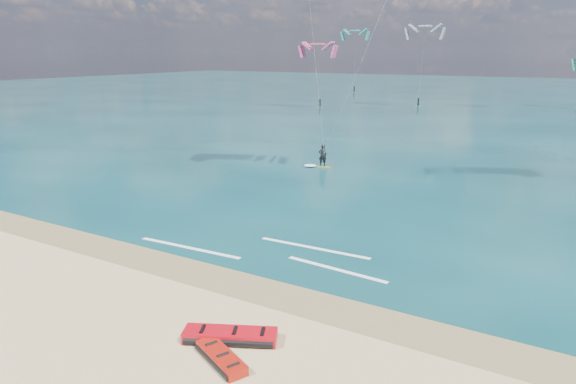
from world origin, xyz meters
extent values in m
plane|color=tan|center=(0.00, 40.00, 0.00)|extent=(320.00, 320.00, 0.00)
cube|color=brown|center=(0.00, 3.00, 0.00)|extent=(320.00, 2.40, 0.01)
cube|color=#093032|center=(0.00, 104.00, 0.02)|extent=(320.00, 200.00, 0.04)
cube|color=yellow|center=(-5.57, 25.00, 0.07)|extent=(1.45, 0.63, 0.06)
imported|color=black|center=(-5.57, 25.00, 1.02)|extent=(0.81, 0.78, 1.86)
cylinder|color=black|center=(-5.26, 24.69, 1.29)|extent=(0.57, 0.12, 0.04)
cube|color=white|center=(4.45, 6.30, 0.04)|extent=(4.99, 0.60, 0.01)
cube|color=white|center=(2.40, 8.10, 0.04)|extent=(5.89, 0.46, 0.01)
cube|color=white|center=(-2.97, 5.00, 0.04)|extent=(5.95, 0.56, 0.01)
camera|label=1|loc=(13.26, -13.12, 9.44)|focal=32.00mm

